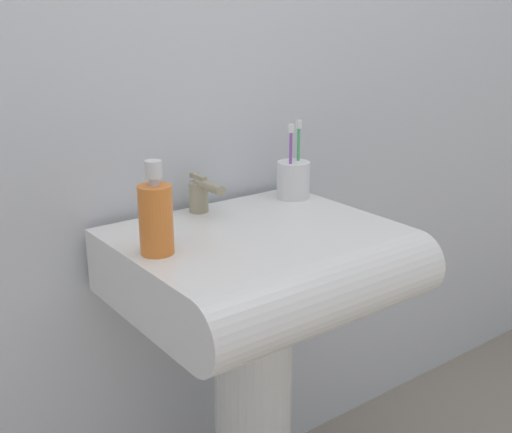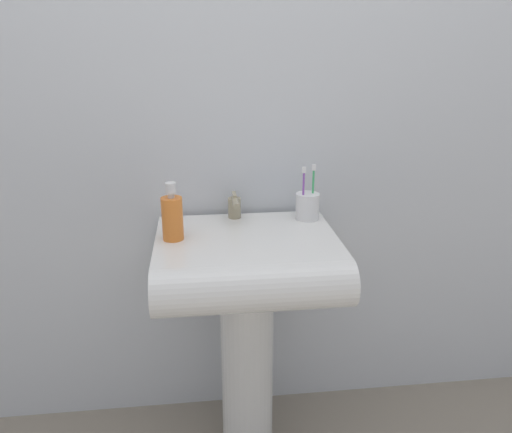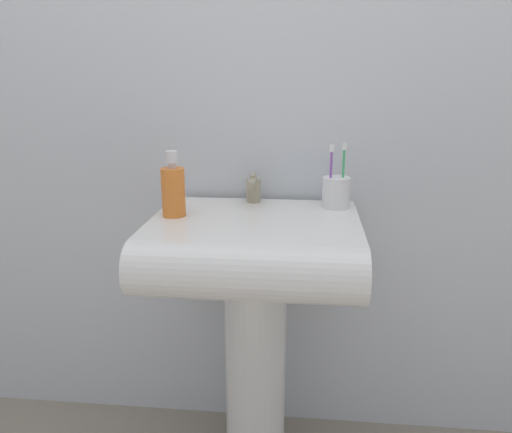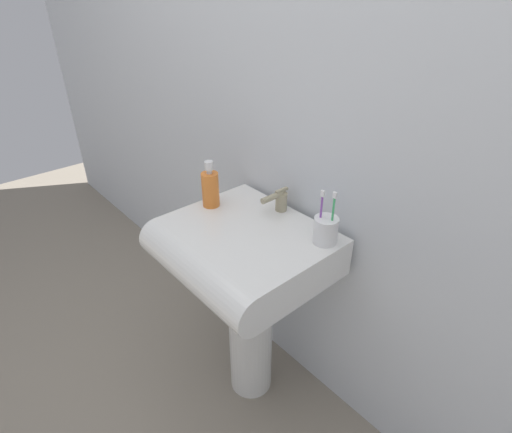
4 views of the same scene
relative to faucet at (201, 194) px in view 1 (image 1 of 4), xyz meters
name	(u,v)px [view 1 (image 1 of 4)]	position (x,y,z in m)	size (l,w,h in m)	color
wall_back	(183,37)	(0.02, 0.10, 0.34)	(5.00, 0.05, 2.40)	silver
sink_pedestal	(253,422)	(0.02, -0.16, -0.52)	(0.18, 0.18, 0.68)	white
sink_basin	(268,268)	(0.02, -0.22, -0.12)	(0.57, 0.50, 0.14)	white
faucet	(201,194)	(0.00, 0.00, 0.00)	(0.04, 0.12, 0.09)	tan
toothbrush_cup	(293,179)	(0.25, -0.03, 0.00)	(0.08, 0.08, 0.19)	white
soap_bottle	(156,217)	(-0.20, -0.16, 0.03)	(0.06, 0.06, 0.18)	orange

